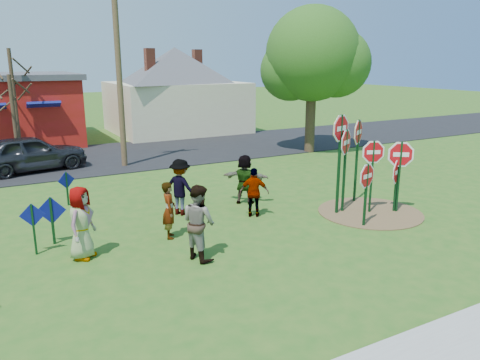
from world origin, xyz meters
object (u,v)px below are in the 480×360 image
object	(u,v)px
person_b	(169,210)
suv	(30,153)
utility_pole	(119,68)
stop_sign_d	(358,140)
stop_sign_b	(340,139)
stop_sign_a	(367,181)
person_a	(81,223)
leafy_tree	(314,59)
stop_sign_c	(373,160)

from	to	relation	value
person_b	suv	size ratio (longest dim) A/B	0.34
utility_pole	stop_sign_d	bearing A→B (deg)	-59.54
stop_sign_d	stop_sign_b	bearing A→B (deg)	176.04
stop_sign_a	utility_pole	size ratio (longest dim) A/B	0.24
person_a	leafy_tree	size ratio (longest dim) A/B	0.25
stop_sign_b	person_a	bearing A→B (deg)	159.23
person_b	person_a	bearing A→B (deg)	115.23
stop_sign_c	stop_sign_d	world-z (taller)	stop_sign_d
stop_sign_b	stop_sign_c	size ratio (longest dim) A/B	1.34
stop_sign_d	leafy_tree	distance (m)	9.16
stop_sign_c	person_a	distance (m)	8.55
person_a	suv	world-z (taller)	person_a
stop_sign_b	utility_pole	distance (m)	10.70
stop_sign_b	leafy_tree	world-z (taller)	leafy_tree
stop_sign_b	stop_sign_d	world-z (taller)	stop_sign_b
suv	leafy_tree	size ratio (longest dim) A/B	0.63
person_b	stop_sign_c	bearing A→B (deg)	-80.61
person_b	suv	world-z (taller)	suv
person_a	suv	size ratio (longest dim) A/B	0.39
stop_sign_d	person_b	xyz separation A→B (m)	(-6.59, -0.12, -1.34)
suv	utility_pole	distance (m)	5.18
stop_sign_b	stop_sign_d	distance (m)	1.54
stop_sign_b	suv	distance (m)	13.19
stop_sign_c	suv	bearing A→B (deg)	150.51
stop_sign_b	utility_pole	world-z (taller)	utility_pole
person_b	suv	bearing A→B (deg)	32.62
stop_sign_a	stop_sign_b	xyz separation A→B (m)	(0.06, 1.26, 1.02)
suv	utility_pole	xyz separation A→B (m)	(3.77, -0.83, 3.46)
stop_sign_c	utility_pole	bearing A→B (deg)	138.02
utility_pole	leafy_tree	world-z (taller)	utility_pole
stop_sign_b	leafy_tree	size ratio (longest dim) A/B	0.45
stop_sign_a	person_a	distance (m)	7.65
stop_sign_a	person_a	bearing A→B (deg)	151.54
stop_sign_a	person_a	world-z (taller)	stop_sign_a
stop_sign_a	person_b	xyz separation A→B (m)	(-5.18, 1.84, -0.57)
stop_sign_a	utility_pole	xyz separation A→B (m)	(-3.91, 11.01, 2.94)
person_a	leafy_tree	world-z (taller)	leafy_tree
stop_sign_a	person_a	size ratio (longest dim) A/B	1.11
utility_pole	leafy_tree	bearing A→B (deg)	-7.59
person_b	utility_pole	bearing A→B (deg)	10.70
stop_sign_d	suv	xyz separation A→B (m)	(-9.08, 9.87, -1.30)
person_a	utility_pole	xyz separation A→B (m)	(3.57, 9.43, 3.38)
stop_sign_b	suv	size ratio (longest dim) A/B	0.71
stop_sign_c	person_a	size ratio (longest dim) A/B	1.35
person_a	stop_sign_a	bearing A→B (deg)	-62.15
stop_sign_a	utility_pole	distance (m)	12.04
stop_sign_b	stop_sign_c	world-z (taller)	stop_sign_b
stop_sign_b	stop_sign_d	size ratio (longest dim) A/B	1.11
stop_sign_c	leafy_tree	distance (m)	10.41
stop_sign_a	person_b	bearing A→B (deg)	143.85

